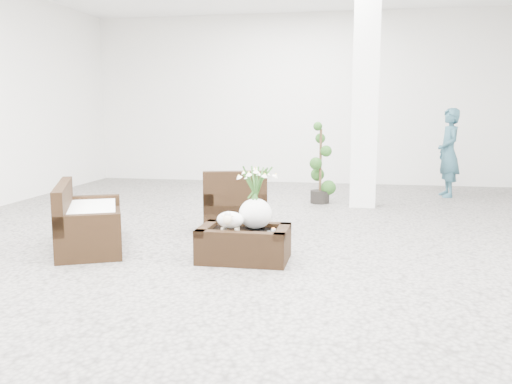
% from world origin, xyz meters
% --- Properties ---
extents(ground, '(11.00, 11.00, 0.00)m').
position_xyz_m(ground, '(0.00, 0.00, 0.00)').
color(ground, gray).
rests_on(ground, ground).
extents(column, '(0.40, 0.40, 3.50)m').
position_xyz_m(column, '(1.20, 2.80, 1.75)').
color(column, white).
rests_on(column, ground).
extents(coffee_table, '(0.90, 0.60, 0.31)m').
position_xyz_m(coffee_table, '(-0.02, -0.69, 0.16)').
color(coffee_table, black).
rests_on(coffee_table, ground).
extents(sheep_figurine, '(0.28, 0.23, 0.21)m').
position_xyz_m(sheep_figurine, '(-0.14, -0.79, 0.42)').
color(sheep_figurine, white).
rests_on(sheep_figurine, coffee_table).
extents(planter_narcissus, '(0.44, 0.44, 0.80)m').
position_xyz_m(planter_narcissus, '(0.08, -0.59, 0.71)').
color(planter_narcissus, white).
rests_on(planter_narcissus, coffee_table).
extents(tealight, '(0.04, 0.04, 0.03)m').
position_xyz_m(tealight, '(0.28, -0.67, 0.33)').
color(tealight, white).
rests_on(tealight, coffee_table).
extents(armchair, '(0.93, 0.91, 0.81)m').
position_xyz_m(armchair, '(-0.40, 0.54, 0.40)').
color(armchair, black).
rests_on(armchair, ground).
extents(loveseat, '(1.17, 1.52, 0.73)m').
position_xyz_m(loveseat, '(-1.80, -0.49, 0.36)').
color(loveseat, black).
rests_on(loveseat, ground).
extents(topiary, '(0.35, 0.35, 1.31)m').
position_xyz_m(topiary, '(0.51, 2.95, 0.65)').
color(topiary, '#1D4014').
rests_on(topiary, ground).
extents(shopper, '(0.45, 0.62, 1.56)m').
position_xyz_m(shopper, '(2.69, 4.05, 0.78)').
color(shopper, '#2B5361').
rests_on(shopper, ground).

